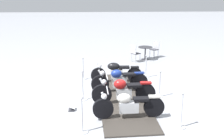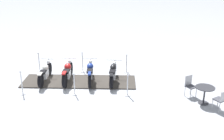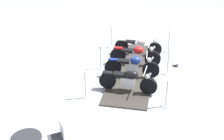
% 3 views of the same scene
% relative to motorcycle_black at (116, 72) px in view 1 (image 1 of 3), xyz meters
% --- Properties ---
extents(ground_plane, '(80.00, 80.00, 0.00)m').
position_rel_motorcycle_black_xyz_m(ground_plane, '(0.10, -1.68, -0.50)').
color(ground_plane, '#A8AAB2').
extents(display_platform, '(1.91, 5.64, 0.05)m').
position_rel_motorcycle_black_xyz_m(display_platform, '(0.10, -1.68, -0.47)').
color(display_platform, '#38332D').
rests_on(display_platform, ground_plane).
extents(motorcycle_black, '(2.18, 0.79, 0.93)m').
position_rel_motorcycle_black_xyz_m(motorcycle_black, '(0.00, 0.00, 0.00)').
color(motorcycle_black, black).
rests_on(motorcycle_black, display_platform).
extents(motorcycle_navy, '(2.22, 0.70, 1.01)m').
position_rel_motorcycle_black_xyz_m(motorcycle_navy, '(0.05, -1.13, 0.03)').
color(motorcycle_navy, black).
rests_on(motorcycle_navy, display_platform).
extents(motorcycle_maroon, '(2.23, 0.71, 1.01)m').
position_rel_motorcycle_black_xyz_m(motorcycle_maroon, '(0.11, -2.25, 0.01)').
color(motorcycle_maroon, black).
rests_on(motorcycle_maroon, display_platform).
extents(motorcycle_cream, '(2.22, 0.65, 0.94)m').
position_rel_motorcycle_black_xyz_m(motorcycle_cream, '(0.15, -3.37, -0.03)').
color(motorcycle_cream, black).
rests_on(motorcycle_cream, display_platform).
extents(stanchion_left_front, '(0.30, 0.30, 1.07)m').
position_rel_motorcycle_black_xyz_m(stanchion_left_front, '(1.42, 0.74, -0.13)').
color(stanchion_left_front, silver).
rests_on(stanchion_left_front, ground_plane).
extents(stanchion_left_rear, '(0.32, 0.32, 1.11)m').
position_rel_motorcycle_black_xyz_m(stanchion_left_rear, '(1.63, -3.99, -0.14)').
color(stanchion_left_rear, silver).
rests_on(stanchion_left_rear, ground_plane).
extents(stanchion_right_mid, '(0.34, 0.34, 1.12)m').
position_rel_motorcycle_black_xyz_m(stanchion_right_mid, '(-1.32, -1.75, -0.14)').
color(stanchion_right_mid, silver).
rests_on(stanchion_right_mid, ground_plane).
extents(stanchion_right_front, '(0.31, 0.31, 1.02)m').
position_rel_motorcycle_black_xyz_m(stanchion_right_front, '(-1.42, 0.62, -0.16)').
color(stanchion_right_front, silver).
rests_on(stanchion_right_front, ground_plane).
extents(stanchion_left_mid, '(0.28, 0.28, 1.04)m').
position_rel_motorcycle_black_xyz_m(stanchion_left_mid, '(1.53, -1.62, -0.12)').
color(stanchion_left_mid, silver).
rests_on(stanchion_left_mid, ground_plane).
extents(stanchion_right_rear, '(0.33, 0.33, 1.07)m').
position_rel_motorcycle_black_xyz_m(stanchion_right_rear, '(-1.21, -4.11, -0.16)').
color(stanchion_right_rear, silver).
rests_on(stanchion_right_rear, ground_plane).
extents(info_placard, '(0.25, 0.32, 0.20)m').
position_rel_motorcycle_black_xyz_m(info_placard, '(-1.65, -2.63, -0.43)').
color(info_placard, '#333338').
rests_on(info_placard, ground_plane).
extents(cafe_table, '(0.81, 0.81, 0.75)m').
position_rel_motorcycle_black_xyz_m(cafe_table, '(1.94, 3.97, 0.07)').
color(cafe_table, '#2D2D33').
rests_on(cafe_table, ground_plane).
extents(cafe_chair_near_table, '(0.56, 0.56, 0.93)m').
position_rel_motorcycle_black_xyz_m(cafe_chair_near_table, '(2.60, 4.46, 0.05)').
color(cafe_chair_near_table, '#B7B7BC').
rests_on(cafe_chair_near_table, ground_plane).
extents(cafe_chair_across_table, '(0.56, 0.56, 0.95)m').
position_rel_motorcycle_black_xyz_m(cafe_chair_across_table, '(1.28, 3.49, 0.05)').
color(cafe_chair_across_table, '#B7B7BC').
rests_on(cafe_chair_across_table, ground_plane).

